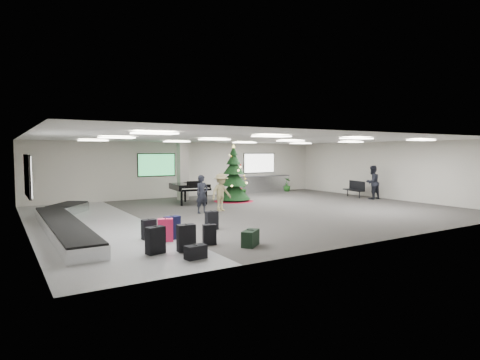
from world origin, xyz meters
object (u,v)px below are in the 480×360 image
baggage_carousel (65,223)px  traveler_b (221,192)px  pink_suitcase (165,230)px  service_counter (262,184)px  grand_piano (190,187)px  potted_plant_left (243,189)px  bench (355,188)px  traveler_bench (372,182)px  christmas_tree (234,182)px  traveler_a (202,194)px  potted_plant_right (287,185)px

baggage_carousel → traveler_b: 6.68m
pink_suitcase → service_counter: bearing=62.0°
pink_suitcase → grand_piano: bearing=78.5°
pink_suitcase → potted_plant_left: 12.64m
service_counter → traveler_b: 8.57m
bench → traveler_bench: size_ratio=0.84×
traveler_bench → christmas_tree: bearing=-23.8°
traveler_a → grand_piano: bearing=66.5°
christmas_tree → traveler_a: bearing=-138.8°
baggage_carousel → service_counter: size_ratio=2.40×
grand_piano → potted_plant_left: bearing=28.5°
baggage_carousel → christmas_tree: christmas_tree is taller
baggage_carousel → traveler_b: size_ratio=5.79×
baggage_carousel → christmas_tree: bearing=22.3°
grand_piano → traveler_b: traveler_b is taller
service_counter → grand_piano: 6.96m
traveler_a → traveler_b: size_ratio=0.98×
service_counter → potted_plant_left: (-2.08, -1.05, -0.13)m
grand_piano → traveler_a: traveler_a is taller
pink_suitcase → christmas_tree: christmas_tree is taller
christmas_tree → traveler_bench: size_ratio=1.63×
service_counter → christmas_tree: christmas_tree is taller
service_counter → baggage_carousel: bearing=-152.3°
pink_suitcase → traveler_a: size_ratio=0.43×
pink_suitcase → traveler_a: bearing=70.3°
traveler_a → potted_plant_right: traveler_a is taller
bench → baggage_carousel: bearing=-160.7°
traveler_bench → traveler_b: bearing=-2.1°
traveler_bench → bench: bearing=-87.0°
christmas_tree → traveler_bench: 7.76m
pink_suitcase → traveler_b: bearing=63.7°
pink_suitcase → traveler_a: 5.55m
bench → traveler_a: size_ratio=0.96×
christmas_tree → traveler_b: bearing=-129.6°
traveler_a → baggage_carousel: bearing=179.7°
christmas_tree → pink_suitcase: bearing=-132.4°
service_counter → pink_suitcase: service_counter is taller
traveler_b → traveler_bench: bearing=-16.9°
baggage_carousel → traveler_a: 5.67m
traveler_bench → potted_plant_left: traveler_bench is taller
service_counter → potted_plant_left: bearing=-153.2°
pink_suitcase → potted_plant_right: potted_plant_right is taller
pink_suitcase → traveler_bench: (13.68, 4.01, 0.60)m
grand_piano → christmas_tree: bearing=-1.1°
potted_plant_right → potted_plant_left: bearing=-169.0°
christmas_tree → grand_piano: size_ratio=1.35×
bench → potted_plant_right: size_ratio=1.77×
baggage_carousel → service_counter: (12.84, 6.73, 0.33)m
grand_piano → traveler_b: 3.08m
service_counter → potted_plant_right: bearing=-9.0°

